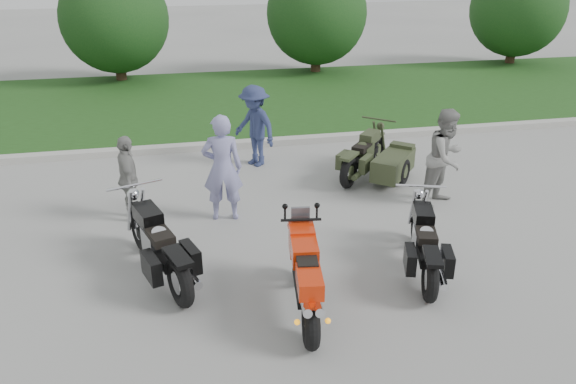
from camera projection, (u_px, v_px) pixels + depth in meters
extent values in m
plane|color=#A1A19B|center=(277.00, 282.00, 8.18)|extent=(80.00, 80.00, 0.00)
cube|color=#ACAAA2|center=(231.00, 145.00, 13.52)|extent=(60.00, 0.30, 0.15)
cube|color=#265A1E|center=(216.00, 101.00, 17.23)|extent=(60.00, 8.00, 0.14)
cylinder|color=#3F2B1C|center=(120.00, 66.00, 19.46)|extent=(0.36, 0.36, 1.20)
sphere|color=#163E17|center=(114.00, 19.00, 18.81)|extent=(3.60, 3.60, 3.60)
cylinder|color=#3F2B1C|center=(316.00, 59.00, 20.75)|extent=(0.36, 0.36, 1.20)
sphere|color=#163E17|center=(317.00, 14.00, 20.10)|extent=(3.60, 3.60, 3.60)
cylinder|color=#3F2B1C|center=(511.00, 51.00, 22.23)|extent=(0.36, 0.36, 1.20)
sphere|color=#163E17|center=(518.00, 9.00, 21.58)|extent=(3.60, 3.60, 3.60)
torus|color=black|center=(311.00, 325.00, 6.75)|extent=(0.27, 0.64, 0.62)
torus|color=black|center=(300.00, 263.00, 8.08)|extent=(0.20, 0.61, 0.60)
cube|color=black|center=(306.00, 278.00, 7.27)|extent=(0.40, 0.93, 0.35)
cube|color=red|center=(304.00, 250.00, 7.37)|extent=(0.41, 0.59, 0.26)
cube|color=red|center=(310.00, 282.00, 6.77)|extent=(0.37, 0.59, 0.22)
cube|color=black|center=(307.00, 262.00, 7.03)|extent=(0.31, 0.38, 0.10)
cube|color=red|center=(302.00, 240.00, 7.73)|extent=(0.39, 0.44, 0.40)
cylinder|color=silver|center=(306.00, 307.00, 6.57)|extent=(0.17, 0.48, 0.22)
cylinder|color=silver|center=(318.00, 306.00, 6.58)|extent=(0.17, 0.48, 0.22)
torus|color=black|center=(180.00, 282.00, 7.51)|extent=(0.41, 0.75, 0.73)
torus|color=black|center=(140.00, 230.00, 8.92)|extent=(0.35, 0.70, 0.69)
cube|color=black|center=(158.00, 248.00, 8.18)|extent=(0.65, 1.30, 0.15)
cube|color=silver|center=(157.00, 243.00, 8.14)|extent=(0.47, 0.57, 0.38)
cube|color=black|center=(148.00, 216.00, 8.27)|extent=(0.48, 0.66, 0.24)
cube|color=black|center=(159.00, 235.00, 7.94)|extent=(0.46, 0.61, 0.13)
cube|color=black|center=(178.00, 257.00, 7.36)|extent=(0.42, 0.64, 0.06)
cylinder|color=silver|center=(180.00, 265.00, 8.03)|extent=(0.49, 1.16, 0.11)
torus|color=black|center=(430.00, 279.00, 7.64)|extent=(0.36, 0.69, 0.67)
torus|color=black|center=(417.00, 226.00, 9.12)|extent=(0.30, 0.63, 0.63)
cube|color=black|center=(423.00, 245.00, 8.34)|extent=(0.55, 1.19, 0.14)
cube|color=silver|center=(424.00, 240.00, 8.31)|extent=(0.41, 0.51, 0.34)
cube|color=black|center=(423.00, 215.00, 8.47)|extent=(0.42, 0.60, 0.22)
cube|color=black|center=(426.00, 234.00, 8.11)|extent=(0.41, 0.55, 0.12)
cube|color=black|center=(433.00, 257.00, 7.50)|extent=(0.37, 0.58, 0.06)
cylinder|color=silver|center=(438.00, 265.00, 8.07)|extent=(0.41, 1.06, 0.10)
torus|color=black|center=(349.00, 172.00, 11.20)|extent=(0.55, 0.61, 0.66)
torus|color=black|center=(377.00, 150.00, 12.48)|extent=(0.49, 0.55, 0.62)
cube|color=black|center=(364.00, 157.00, 11.80)|extent=(0.92, 1.02, 0.14)
cube|color=#323B22|center=(364.00, 153.00, 11.77)|extent=(0.50, 0.52, 0.34)
cube|color=#323B22|center=(370.00, 137.00, 11.89)|extent=(0.55, 0.58, 0.21)
cube|color=black|center=(362.00, 147.00, 11.59)|extent=(0.52, 0.54, 0.12)
cube|color=#323B22|center=(349.00, 156.00, 11.05)|extent=(0.51, 0.54, 0.06)
cylinder|color=#323B22|center=(365.00, 169.00, 11.51)|extent=(0.77, 0.87, 0.10)
cube|color=#323B22|center=(393.00, 165.00, 11.43)|extent=(1.22, 1.30, 0.44)
torus|color=black|center=(404.00, 172.00, 11.37)|extent=(0.44, 0.49, 0.54)
imported|color=#8C8CBF|center=(222.00, 168.00, 9.71)|extent=(0.75, 0.54, 1.92)
imported|color=gray|center=(446.00, 157.00, 10.31)|extent=(1.12, 1.07, 1.83)
imported|color=navy|center=(255.00, 126.00, 12.15)|extent=(1.19, 1.32, 1.78)
imported|color=gray|center=(128.00, 179.00, 9.74)|extent=(0.48, 0.95, 1.55)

